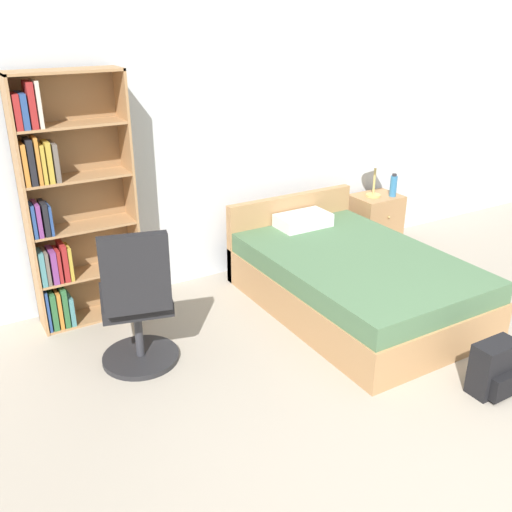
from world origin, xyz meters
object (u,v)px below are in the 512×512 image
object	(u,v)px
water_bottle	(393,186)
backpack_black	(495,369)
bookshelf	(66,208)
nightstand	(375,222)
bed	(350,278)
office_chair	(137,306)
table_lamp	(376,159)

from	to	relation	value
water_bottle	backpack_black	distance (m)	2.59
water_bottle	backpack_black	size ratio (longest dim) A/B	0.65
bookshelf	nightstand	distance (m)	3.23
bed	nightstand	world-z (taller)	bed
office_chair	nightstand	world-z (taller)	office_chair
nightstand	table_lamp	world-z (taller)	table_lamp
bookshelf	backpack_black	distance (m)	3.32
bed	backpack_black	size ratio (longest dim) A/B	5.60
office_chair	water_bottle	size ratio (longest dim) A/B	4.54
bookshelf	table_lamp	world-z (taller)	bookshelf
bed	office_chair	bearing A→B (deg)	179.34
bookshelf	office_chair	distance (m)	1.06
office_chair	table_lamp	bearing A→B (deg)	16.92
bookshelf	office_chair	xyz separation A→B (m)	(0.20, -0.92, -0.48)
bookshelf	table_lamp	distance (m)	3.11
table_lamp	backpack_black	world-z (taller)	table_lamp
table_lamp	office_chair	bearing A→B (deg)	-163.08
nightstand	water_bottle	bearing A→B (deg)	-37.89
water_bottle	office_chair	bearing A→B (deg)	-165.78
bookshelf	backpack_black	bearing A→B (deg)	-48.33
water_bottle	table_lamp	bearing A→B (deg)	149.12
bed	table_lamp	distance (m)	1.54
bookshelf	bed	size ratio (longest dim) A/B	0.96
bookshelf	water_bottle	xyz separation A→B (m)	(3.28, -0.14, -0.28)
bookshelf	water_bottle	size ratio (longest dim) A/B	8.28
backpack_black	water_bottle	bearing A→B (deg)	63.29
table_lamp	water_bottle	distance (m)	0.34
bed	backpack_black	distance (m)	1.46
nightstand	table_lamp	size ratio (longest dim) A/B	1.19
water_bottle	bookshelf	bearing A→B (deg)	177.48
table_lamp	water_bottle	bearing A→B (deg)	-30.88
bookshelf	table_lamp	xyz separation A→B (m)	(3.11, -0.04, 0.00)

